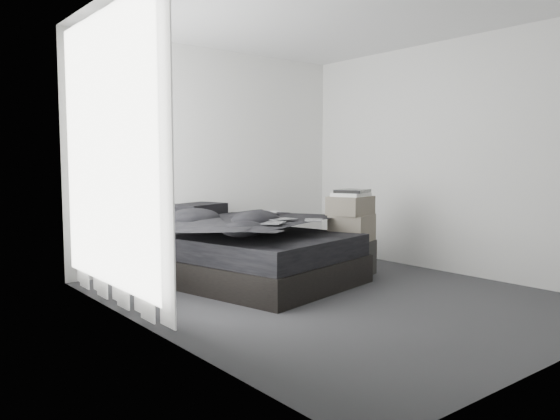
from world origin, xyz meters
TOP-DOWN VIEW (x-y plane):
  - floor at (0.00, 0.00)m, footprint 3.60×4.20m
  - ceiling at (0.00, 0.00)m, footprint 3.60×4.20m
  - wall_back at (0.00, 2.10)m, footprint 3.60×0.01m
  - wall_left at (-1.80, 0.00)m, footprint 0.01×4.20m
  - wall_right at (1.80, 0.00)m, footprint 0.01×4.20m
  - window_left at (-1.78, 0.90)m, footprint 0.02×2.00m
  - curtain_left at (-1.73, 0.90)m, footprint 0.06×2.12m
  - bed at (-0.25, 1.02)m, footprint 1.99×2.37m
  - mattress at (-0.25, 1.02)m, footprint 1.91×2.30m
  - duvet at (-0.24, 0.97)m, footprint 1.88×2.06m
  - pillow_lower at (-0.47, 1.80)m, footprint 0.70×0.55m
  - pillow_upper at (-0.40, 1.79)m, footprint 0.68×0.57m
  - laptop at (0.11, 1.15)m, footprint 0.35×0.24m
  - comic_a at (-0.37, 0.42)m, footprint 0.31×0.29m
  - comic_b at (-0.11, 0.64)m, footprint 0.26×0.17m
  - comic_c at (0.08, 0.37)m, footprint 0.30×0.31m
  - side_stand at (-1.19, 1.36)m, footprint 0.44×0.44m
  - papers at (-1.19, 1.35)m, footprint 0.27×0.22m
  - floor_books at (-1.36, 1.08)m, footprint 0.22×0.25m
  - box_lower at (0.80, 0.56)m, footprint 0.62×0.55m
  - box_mid at (0.81, 0.55)m, footprint 0.59×0.54m
  - box_upper at (0.79, 0.55)m, footprint 0.54×0.48m
  - art_book_white at (0.80, 0.56)m, footprint 0.47×0.42m
  - art_book_snake at (0.81, 0.55)m, footprint 0.47×0.43m

SIDE VIEW (x-z plane):
  - floor at x=0.00m, z-range -0.01..0.01m
  - floor_books at x=-1.36m, z-range 0.00..0.15m
  - bed at x=-0.25m, z-range 0.00..0.28m
  - box_lower at x=0.80m, z-range 0.00..0.38m
  - side_stand at x=-1.19m, z-range 0.00..0.63m
  - mattress at x=-0.25m, z-range 0.28..0.50m
  - box_mid at x=0.81m, z-range 0.38..0.67m
  - pillow_lower at x=-0.47m, z-range 0.50..0.64m
  - duvet at x=-0.24m, z-range 0.50..0.75m
  - papers at x=-1.19m, z-range 0.63..0.64m
  - pillow_upper at x=-0.40m, z-range 0.64..0.78m
  - comic_a at x=-0.37m, z-range 0.75..0.75m
  - comic_b at x=-0.11m, z-range 0.75..0.76m
  - laptop at x=0.11m, z-range 0.75..0.77m
  - comic_c at x=0.08m, z-range 0.76..0.77m
  - box_upper at x=0.79m, z-range 0.67..0.87m
  - art_book_white at x=0.80m, z-range 0.87..0.91m
  - art_book_snake at x=0.81m, z-range 0.91..0.95m
  - curtain_left at x=-1.73m, z-range 0.04..2.52m
  - wall_back at x=0.00m, z-range 0.00..2.60m
  - wall_left at x=-1.80m, z-range 0.00..2.60m
  - wall_right at x=1.80m, z-range 0.00..2.60m
  - window_left at x=-1.78m, z-range 0.20..2.50m
  - ceiling at x=0.00m, z-range 2.60..2.60m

